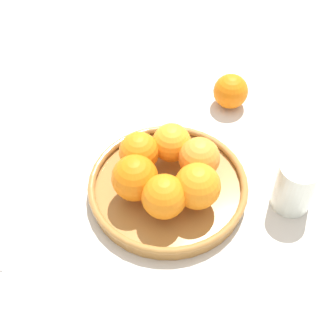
{
  "coord_description": "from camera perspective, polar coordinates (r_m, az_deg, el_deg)",
  "views": [
    {
      "loc": [
        0.05,
        -0.47,
        0.63
      ],
      "look_at": [
        0.0,
        0.0,
        0.06
      ],
      "focal_mm": 50.0,
      "sensor_mm": 36.0,
      "label": 1
    }
  ],
  "objects": [
    {
      "name": "stray_orange",
      "position": [
        0.92,
        7.65,
        9.25
      ],
      "size": [
        0.07,
        0.07,
        0.07
      ],
      "primitive_type": "sphere",
      "color": "orange",
      "rests_on": "ground_plane"
    },
    {
      "name": "orange_pile",
      "position": [
        0.74,
        -0.02,
        -0.27
      ],
      "size": [
        0.17,
        0.18,
        0.07
      ],
      "color": "orange",
      "rests_on": "fruit_bowl"
    },
    {
      "name": "fruit_bowl",
      "position": [
        0.78,
        -0.0,
        -2.31
      ],
      "size": [
        0.27,
        0.27,
        0.03
      ],
      "color": "#A57238",
      "rests_on": "ground_plane"
    },
    {
      "name": "drinking_glass",
      "position": [
        0.77,
        15.24,
        -2.36
      ],
      "size": [
        0.06,
        0.06,
        0.09
      ],
      "primitive_type": "cylinder",
      "color": "silver",
      "rests_on": "ground_plane"
    },
    {
      "name": "ground_plane",
      "position": [
        0.79,
        -0.0,
        -2.96
      ],
      "size": [
        4.0,
        4.0,
        0.0
      ],
      "primitive_type": "plane",
      "color": "beige"
    }
  ]
}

